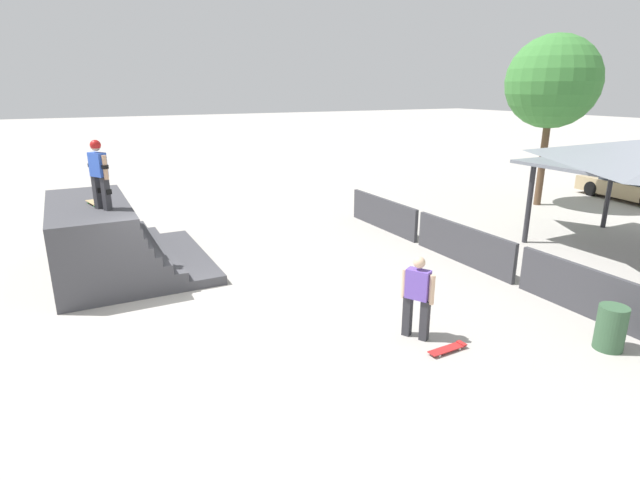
{
  "coord_description": "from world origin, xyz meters",
  "views": [
    {
      "loc": [
        10.07,
        -1.84,
        4.67
      ],
      "look_at": [
        -0.43,
        3.55,
        1.04
      ],
      "focal_mm": 28.0,
      "sensor_mm": 36.0,
      "label": 1
    }
  ],
  "objects_px": {
    "trash_bin": "(611,328)",
    "parked_car_tan": "(633,187)",
    "skater_on_deck": "(99,170)",
    "bystander_walking": "(417,293)",
    "skateboard_on_ground": "(449,348)",
    "skateboard_on_deck": "(95,203)",
    "tree_beside_pavilion": "(553,82)"
  },
  "relations": [
    {
      "from": "trash_bin",
      "to": "parked_car_tan",
      "type": "relative_size",
      "value": 0.18
    },
    {
      "from": "skater_on_deck",
      "to": "parked_car_tan",
      "type": "distance_m",
      "value": 20.91
    },
    {
      "from": "bystander_walking",
      "to": "trash_bin",
      "type": "relative_size",
      "value": 1.95
    },
    {
      "from": "bystander_walking",
      "to": "parked_car_tan",
      "type": "height_order",
      "value": "bystander_walking"
    },
    {
      "from": "skateboard_on_ground",
      "to": "skateboard_on_deck",
      "type": "bearing_deg",
      "value": 124.82
    },
    {
      "from": "skateboard_on_deck",
      "to": "parked_car_tan",
      "type": "relative_size",
      "value": 0.17
    },
    {
      "from": "tree_beside_pavilion",
      "to": "bystander_walking",
      "type": "bearing_deg",
      "value": -59.17
    },
    {
      "from": "bystander_walking",
      "to": "tree_beside_pavilion",
      "type": "relative_size",
      "value": 0.25
    },
    {
      "from": "skateboard_on_deck",
      "to": "skateboard_on_ground",
      "type": "distance_m",
      "value": 8.95
    },
    {
      "from": "trash_bin",
      "to": "parked_car_tan",
      "type": "distance_m",
      "value": 15.01
    },
    {
      "from": "skateboard_on_deck",
      "to": "bystander_walking",
      "type": "distance_m",
      "value": 8.11
    },
    {
      "from": "skater_on_deck",
      "to": "skateboard_on_deck",
      "type": "xyz_separation_m",
      "value": [
        -0.57,
        -0.16,
        -0.88
      ]
    },
    {
      "from": "skateboard_on_ground",
      "to": "parked_car_tan",
      "type": "bearing_deg",
      "value": 19.53
    },
    {
      "from": "tree_beside_pavilion",
      "to": "trash_bin",
      "type": "relative_size",
      "value": 7.82
    },
    {
      "from": "skateboard_on_deck",
      "to": "tree_beside_pavilion",
      "type": "relative_size",
      "value": 0.12
    },
    {
      "from": "tree_beside_pavilion",
      "to": "parked_car_tan",
      "type": "relative_size",
      "value": 1.42
    },
    {
      "from": "parked_car_tan",
      "to": "skateboard_on_ground",
      "type": "bearing_deg",
      "value": -60.4
    },
    {
      "from": "skateboard_on_deck",
      "to": "trash_bin",
      "type": "bearing_deg",
      "value": 31.07
    },
    {
      "from": "skater_on_deck",
      "to": "tree_beside_pavilion",
      "type": "relative_size",
      "value": 0.24
    },
    {
      "from": "trash_bin",
      "to": "skateboard_on_deck",
      "type": "bearing_deg",
      "value": -135.67
    },
    {
      "from": "bystander_walking",
      "to": "parked_car_tan",
      "type": "distance_m",
      "value": 16.82
    },
    {
      "from": "skateboard_on_ground",
      "to": "tree_beside_pavilion",
      "type": "xyz_separation_m",
      "value": [
        -7.66,
        11.4,
        4.79
      ]
    },
    {
      "from": "bystander_walking",
      "to": "parked_car_tan",
      "type": "bearing_deg",
      "value": -99.31
    },
    {
      "from": "bystander_walking",
      "to": "trash_bin",
      "type": "distance_m",
      "value": 3.58
    },
    {
      "from": "tree_beside_pavilion",
      "to": "parked_car_tan",
      "type": "bearing_deg",
      "value": 73.02
    },
    {
      "from": "skateboard_on_ground",
      "to": "skater_on_deck",
      "type": "bearing_deg",
      "value": 126.35
    },
    {
      "from": "tree_beside_pavilion",
      "to": "skateboard_on_deck",
      "type": "bearing_deg",
      "value": -87.56
    },
    {
      "from": "skateboard_on_ground",
      "to": "tree_beside_pavilion",
      "type": "height_order",
      "value": "tree_beside_pavilion"
    },
    {
      "from": "skater_on_deck",
      "to": "trash_bin",
      "type": "xyz_separation_m",
      "value": [
        7.66,
        7.87,
        -2.41
      ]
    },
    {
      "from": "skater_on_deck",
      "to": "skateboard_on_deck",
      "type": "bearing_deg",
      "value": 165.83
    },
    {
      "from": "trash_bin",
      "to": "bystander_walking",
      "type": "bearing_deg",
      "value": -124.47
    },
    {
      "from": "skateboard_on_ground",
      "to": "parked_car_tan",
      "type": "height_order",
      "value": "parked_car_tan"
    }
  ]
}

